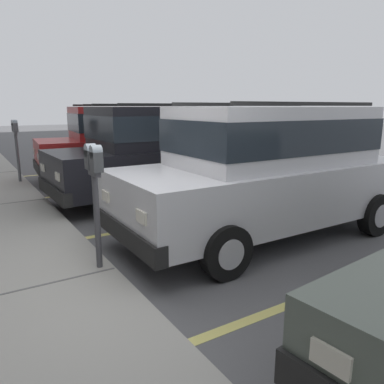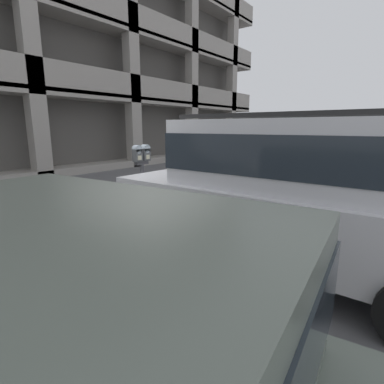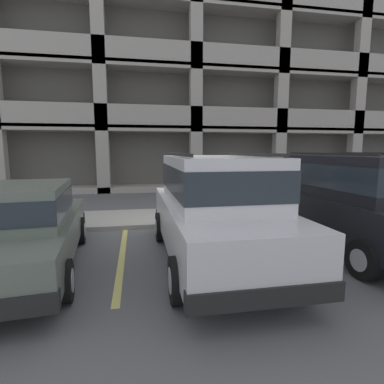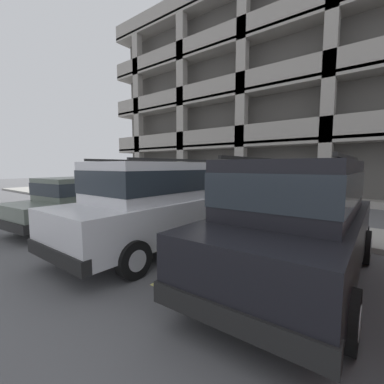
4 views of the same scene
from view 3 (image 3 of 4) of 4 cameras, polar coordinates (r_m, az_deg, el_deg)
name	(u,v)px [view 3 (image 3 of 4)]	position (r m, az deg, el deg)	size (l,w,h in m)	color
ground_plane	(184,231)	(8.01, -1.47, -7.48)	(80.00, 80.00, 0.10)	#565659
sidewalk	(178,217)	(9.23, -2.75, -4.70)	(40.00, 2.20, 0.12)	#9E9B93
parking_stall_lines	(260,242)	(7.12, 12.87, -9.23)	(12.43, 4.80, 0.01)	#DBD16B
silver_suv	(215,205)	(5.54, 4.41, -2.40)	(2.03, 4.78, 2.03)	silver
red_sedan	(20,226)	(5.80, -29.96, -5.69)	(2.16, 4.63, 1.54)	#5B665B
dark_hatchback	(351,198)	(7.13, 28.06, -0.99)	(2.10, 4.83, 2.03)	black
parking_meter_near	(187,183)	(8.14, -0.95, 1.74)	(0.35, 0.12, 1.45)	#47474C
parking_meter_far	(382,177)	(11.01, 32.50, 2.44)	(0.35, 0.12, 1.54)	#595B60
parking_garage	(180,90)	(20.89, -2.22, 18.85)	(32.00, 10.00, 13.25)	#54514D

